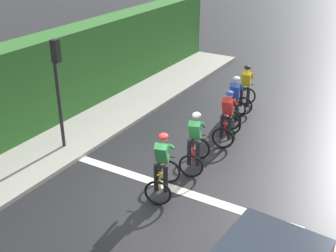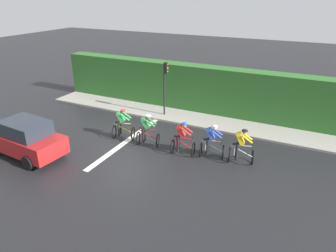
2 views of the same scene
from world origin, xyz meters
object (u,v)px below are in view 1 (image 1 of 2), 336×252
cyclist_fourth (195,143)px  cyclist_mid (227,118)px  cyclist_lead (246,89)px  traffic_light_near_crossing (58,79)px  cyclist_second (234,102)px  cyclist_trailing (163,167)px

cyclist_fourth → cyclist_mid: bearing=86.8°
cyclist_lead → cyclist_fourth: size_ratio=1.00×
traffic_light_near_crossing → cyclist_fourth: bearing=13.7°
cyclist_second → cyclist_mid: bearing=-76.4°
cyclist_lead → cyclist_trailing: bearing=-87.9°
cyclist_lead → cyclist_trailing: size_ratio=1.00×
cyclist_lead → cyclist_mid: (0.44, -2.65, 0.00)m
traffic_light_near_crossing → cyclist_mid: bearing=35.8°
cyclist_trailing → traffic_light_near_crossing: (-3.80, 0.58, 1.43)m
cyclist_mid → cyclist_trailing: 3.48m
cyclist_mid → cyclist_trailing: size_ratio=1.00×
cyclist_lead → cyclist_second: 1.33m
cyclist_second → cyclist_trailing: size_ratio=1.00×
cyclist_second → cyclist_trailing: bearing=-88.7°
cyclist_mid → cyclist_lead: bearing=99.5°
cyclist_fourth → traffic_light_near_crossing: 4.26m
cyclist_mid → cyclist_fourth: bearing=-93.2°
cyclist_second → cyclist_fourth: (0.21, -3.28, 0.00)m
traffic_light_near_crossing → cyclist_second: bearing=48.9°
cyclist_second → cyclist_trailing: same height
cyclist_mid → traffic_light_near_crossing: (-4.01, -2.90, 1.43)m
cyclist_mid → traffic_light_near_crossing: bearing=-144.2°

